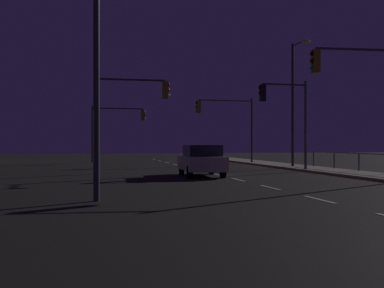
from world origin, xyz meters
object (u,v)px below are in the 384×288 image
object	(u,v)px
car	(201,160)
street_lamp_median	(99,48)
traffic_light_near_right	(361,84)
traffic_light_far_left	(286,107)
street_lamp_mid_block	(295,92)
traffic_light_far_right	(227,116)
traffic_light_mid_right	(117,122)
traffic_light_near_left	(129,104)

from	to	relation	value
car	street_lamp_median	xyz separation A→B (m)	(-5.30, -9.48, 3.65)
traffic_light_near_right	traffic_light_far_left	size ratio (longest dim) A/B	1.11
traffic_light_near_right	traffic_light_far_left	world-z (taller)	traffic_light_near_right
traffic_light_near_right	street_lamp_mid_block	distance (m)	11.66
traffic_light_far_left	traffic_light_far_right	bearing A→B (deg)	92.35
car	street_lamp_median	world-z (taller)	street_lamp_median
traffic_light_mid_right	street_lamp_median	bearing A→B (deg)	-94.67
traffic_light_mid_right	traffic_light_far_left	world-z (taller)	traffic_light_far_left
traffic_light_near_right	traffic_light_mid_right	bearing A→B (deg)	109.33
car	street_lamp_mid_block	bearing A→B (deg)	38.27
street_lamp_mid_block	street_lamp_median	world-z (taller)	street_lamp_mid_block
street_lamp_median	traffic_light_far_right	bearing A→B (deg)	65.32
traffic_light_far_right	traffic_light_near_left	distance (m)	13.44
traffic_light_near_right	street_lamp_median	bearing A→B (deg)	-159.48
traffic_light_far_right	traffic_light_mid_right	xyz separation A→B (m)	(-8.12, 5.71, -0.29)
traffic_light_far_right	traffic_light_far_left	xyz separation A→B (m)	(0.44, -10.63, -0.05)
traffic_light_near_right	traffic_light_mid_right	xyz separation A→B (m)	(-8.55, 24.37, -0.66)
car	traffic_light_near_right	bearing A→B (deg)	-44.17
traffic_light_far_right	traffic_light_near_left	world-z (taller)	traffic_light_near_left
street_lamp_median	street_lamp_mid_block	bearing A→B (deg)	50.13
traffic_light_near_right	car	bearing A→B (deg)	135.83
car	traffic_light_far_right	bearing A→B (deg)	68.79
traffic_light_near_right	traffic_light_near_left	bearing A→B (deg)	137.25
traffic_light_near_left	car	bearing A→B (deg)	-40.27
traffic_light_near_right	street_lamp_median	xyz separation A→B (m)	(-10.87, -4.07, 0.33)
car	traffic_light_near_left	size ratio (longest dim) A/B	0.84
traffic_light_near_left	traffic_light_far_left	world-z (taller)	traffic_light_near_left
street_lamp_median	traffic_light_near_right	bearing A→B (deg)	20.52
traffic_light_far_left	street_lamp_median	size ratio (longest dim) A/B	0.69
car	traffic_light_far_left	bearing A→B (deg)	25.22
traffic_light_near_right	street_lamp_mid_block	bearing A→B (deg)	79.66
traffic_light_mid_right	street_lamp_mid_block	size ratio (longest dim) A/B	0.60
traffic_light_far_left	traffic_light_mid_right	bearing A→B (deg)	117.66
traffic_light_near_right	traffic_light_mid_right	size ratio (longest dim) A/B	1.17
traffic_light_near_right	street_lamp_median	world-z (taller)	street_lamp_median
traffic_light_far_right	street_lamp_median	distance (m)	25.02
traffic_light_far_right	traffic_light_near_left	size ratio (longest dim) A/B	0.95
street_lamp_median	car	bearing A→B (deg)	60.77
traffic_light_near_left	street_lamp_mid_block	xyz separation A→B (m)	(11.03, 3.18, 1.17)
traffic_light_near_left	traffic_light_mid_right	size ratio (longest dim) A/B	1.10
traffic_light_far_right	traffic_light_near_right	xyz separation A→B (m)	(0.42, -18.66, 0.37)
traffic_light_mid_right	street_lamp_median	xyz separation A→B (m)	(-2.32, -28.44, 0.99)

